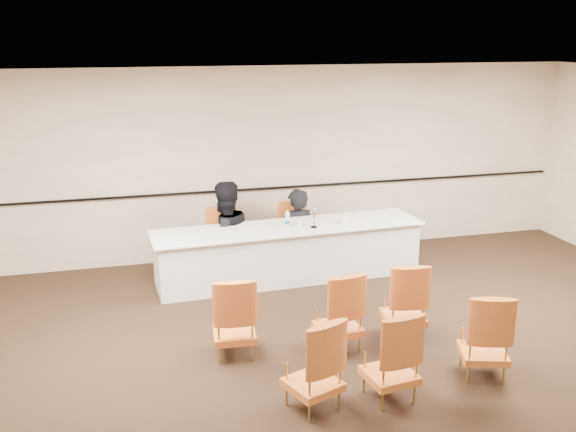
# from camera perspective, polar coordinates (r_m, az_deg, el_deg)

# --- Properties ---
(floor) EXTENTS (10.00, 10.00, 0.00)m
(floor) POSITION_cam_1_polar(r_m,az_deg,el_deg) (7.08, 6.88, -13.60)
(floor) COLOR black
(floor) RESTS_ON ground
(ceiling) EXTENTS (10.00, 10.00, 0.00)m
(ceiling) POSITION_cam_1_polar(r_m,az_deg,el_deg) (6.18, 7.82, 11.37)
(ceiling) COLOR silver
(ceiling) RESTS_ON ground
(wall_back) EXTENTS (10.00, 0.04, 3.00)m
(wall_back) POSITION_cam_1_polar(r_m,az_deg,el_deg) (10.17, -1.14, 4.77)
(wall_back) COLOR #BBA692
(wall_back) RESTS_ON ground
(wall_rail) EXTENTS (9.80, 0.04, 0.03)m
(wall_rail) POSITION_cam_1_polar(r_m,az_deg,el_deg) (10.22, -1.07, 2.53)
(wall_rail) COLOR black
(wall_rail) RESTS_ON wall_back
(panel_table) EXTENTS (3.98, 1.11, 0.79)m
(panel_table) POSITION_cam_1_polar(r_m,az_deg,el_deg) (9.35, 0.09, -3.26)
(panel_table) COLOR silver
(panel_table) RESTS_ON ground
(panelist_main) EXTENTS (0.67, 0.49, 1.70)m
(panelist_main) POSITION_cam_1_polar(r_m,az_deg,el_deg) (9.98, 0.73, -2.31)
(panelist_main) COLOR black
(panelist_main) RESTS_ON ground
(panelist_main_chair) EXTENTS (0.53, 0.53, 0.95)m
(panelist_main_chair) POSITION_cam_1_polar(r_m,az_deg,el_deg) (9.94, 0.74, -1.60)
(panelist_main_chair) COLOR #D66126
(panelist_main_chair) RESTS_ON ground
(panelist_second) EXTENTS (1.10, 0.98, 1.87)m
(panelist_second) POSITION_cam_1_polar(r_m,az_deg,el_deg) (9.66, -5.65, -2.34)
(panelist_second) COLOR black
(panelist_second) RESTS_ON ground
(panelist_second_chair) EXTENTS (0.53, 0.53, 0.95)m
(panelist_second_chair) POSITION_cam_1_polar(r_m,az_deg,el_deg) (9.66, -5.66, -2.21)
(panelist_second_chair) COLOR #D66126
(panelist_second_chair) RESTS_ON ground
(papers) EXTENTS (0.35, 0.30, 0.00)m
(papers) POSITION_cam_1_polar(r_m,az_deg,el_deg) (9.30, 3.12, -0.82)
(papers) COLOR white
(papers) RESTS_ON panel_table
(microphone) EXTENTS (0.15, 0.21, 0.26)m
(microphone) POSITION_cam_1_polar(r_m,az_deg,el_deg) (9.15, 2.32, -0.25)
(microphone) COLOR black
(microphone) RESTS_ON panel_table
(water_bottle) EXTENTS (0.09, 0.09, 0.24)m
(water_bottle) POSITION_cam_1_polar(r_m,az_deg,el_deg) (9.19, -0.06, -0.24)
(water_bottle) COLOR #177682
(water_bottle) RESTS_ON panel_table
(drinking_glass) EXTENTS (0.08, 0.08, 0.10)m
(drinking_glass) POSITION_cam_1_polar(r_m,az_deg,el_deg) (9.22, 1.02, -0.65)
(drinking_glass) COLOR white
(drinking_glass) RESTS_ON panel_table
(coffee_cup) EXTENTS (0.10, 0.10, 0.13)m
(coffee_cup) POSITION_cam_1_polar(r_m,az_deg,el_deg) (9.39, 4.94, -0.30)
(coffee_cup) COLOR white
(coffee_cup) RESTS_ON panel_table
(aud_chair_front_left) EXTENTS (0.55, 0.55, 0.95)m
(aud_chair_front_left) POSITION_cam_1_polar(r_m,az_deg,el_deg) (7.18, -4.83, -8.81)
(aud_chair_front_left) COLOR #D66126
(aud_chair_front_left) RESTS_ON ground
(aud_chair_front_mid) EXTENTS (0.56, 0.56, 0.95)m
(aud_chair_front_mid) POSITION_cam_1_polar(r_m,az_deg,el_deg) (7.31, 4.51, -8.34)
(aud_chair_front_mid) COLOR #D66126
(aud_chair_front_mid) RESTS_ON ground
(aud_chair_front_right) EXTENTS (0.56, 0.56, 0.95)m
(aud_chair_front_right) POSITION_cam_1_polar(r_m,az_deg,el_deg) (7.68, 10.27, -7.32)
(aud_chair_front_right) COLOR #D66126
(aud_chair_front_right) RESTS_ON ground
(aud_chair_back_left) EXTENTS (0.65, 0.65, 0.95)m
(aud_chair_back_left) POSITION_cam_1_polar(r_m,az_deg,el_deg) (6.22, 2.24, -12.93)
(aud_chair_back_left) COLOR #D66126
(aud_chair_back_left) RESTS_ON ground
(aud_chair_back_mid) EXTENTS (0.56, 0.56, 0.95)m
(aud_chair_back_mid) POSITION_cam_1_polar(r_m,az_deg,el_deg) (6.45, 9.09, -12.04)
(aud_chair_back_mid) COLOR #D66126
(aud_chair_back_mid) RESTS_ON ground
(aud_chair_back_right) EXTENTS (0.63, 0.63, 0.95)m
(aud_chair_back_right) POSITION_cam_1_polar(r_m,az_deg,el_deg) (7.06, 17.08, -9.97)
(aud_chair_back_right) COLOR #D66126
(aud_chair_back_right) RESTS_ON ground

